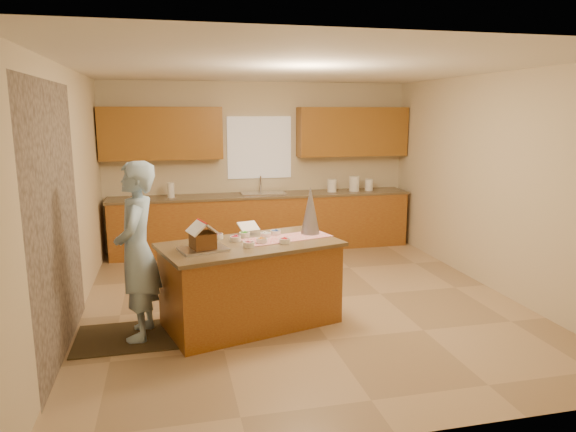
{
  "coord_description": "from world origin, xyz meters",
  "views": [
    {
      "loc": [
        -1.48,
        -5.75,
        2.22
      ],
      "look_at": [
        -0.1,
        0.2,
        1.0
      ],
      "focal_mm": 32.49,
      "sensor_mm": 36.0,
      "label": 1
    }
  ],
  "objects_px": {
    "island_base": "(251,285)",
    "gingerbread_house": "(203,238)",
    "tinsel_tree": "(310,211)",
    "boy": "(137,251)"
  },
  "relations": [
    {
      "from": "island_base",
      "to": "boy",
      "type": "relative_size",
      "value": 0.99
    },
    {
      "from": "island_base",
      "to": "tinsel_tree",
      "type": "xyz_separation_m",
      "value": [
        0.71,
        0.25,
        0.73
      ]
    },
    {
      "from": "island_base",
      "to": "boy",
      "type": "bearing_deg",
      "value": 168.65
    },
    {
      "from": "tinsel_tree",
      "to": "boy",
      "type": "bearing_deg",
      "value": -169.86
    },
    {
      "from": "tinsel_tree",
      "to": "gingerbread_house",
      "type": "relative_size",
      "value": 1.6
    },
    {
      "from": "gingerbread_house",
      "to": "boy",
      "type": "bearing_deg",
      "value": 170.38
    },
    {
      "from": "boy",
      "to": "gingerbread_house",
      "type": "xyz_separation_m",
      "value": [
        0.63,
        -0.11,
        0.12
      ]
    },
    {
      "from": "boy",
      "to": "tinsel_tree",
      "type": "bearing_deg",
      "value": 107.34
    },
    {
      "from": "island_base",
      "to": "gingerbread_house",
      "type": "height_order",
      "value": "gingerbread_house"
    },
    {
      "from": "island_base",
      "to": "gingerbread_house",
      "type": "xyz_separation_m",
      "value": [
        -0.5,
        -0.19,
        0.59
      ]
    }
  ]
}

